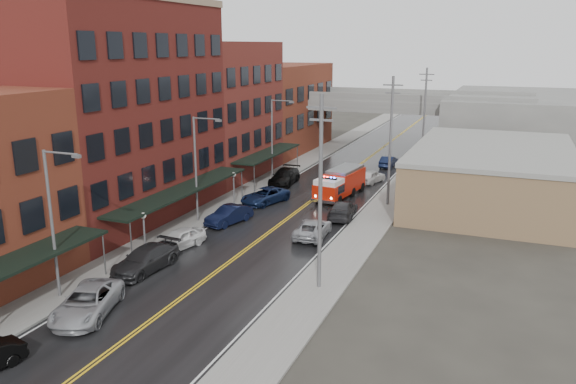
% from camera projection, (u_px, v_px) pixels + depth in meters
% --- Properties ---
extents(road, '(11.00, 160.00, 0.02)m').
position_uv_depth(road, '(297.00, 212.00, 50.92)').
color(road, black).
rests_on(road, ground).
extents(sidewalk_left, '(3.00, 160.00, 0.15)m').
position_uv_depth(sidewalk_left, '(226.00, 203.00, 53.53)').
color(sidewalk_left, slate).
rests_on(sidewalk_left, ground).
extents(sidewalk_right, '(3.00, 160.00, 0.15)m').
position_uv_depth(sidewalk_right, '(376.00, 220.00, 48.27)').
color(sidewalk_right, slate).
rests_on(sidewalk_right, ground).
extents(curb_left, '(0.30, 160.00, 0.15)m').
position_uv_depth(curb_left, '(241.00, 204.00, 52.94)').
color(curb_left, gray).
rests_on(curb_left, ground).
extents(curb_right, '(0.30, 160.00, 0.15)m').
position_uv_depth(curb_right, '(358.00, 218.00, 48.87)').
color(curb_right, gray).
rests_on(curb_right, ground).
extents(brick_building_b, '(9.00, 20.00, 18.00)m').
position_uv_depth(brick_building_b, '(120.00, 115.00, 47.14)').
color(brick_building_b, '#5C1C18').
rests_on(brick_building_b, ground).
extents(brick_building_c, '(9.00, 15.00, 15.00)m').
position_uv_depth(brick_building_c, '(221.00, 110.00, 63.23)').
color(brick_building_c, maroon).
rests_on(brick_building_c, ground).
extents(brick_building_far, '(9.00, 20.00, 12.00)m').
position_uv_depth(brick_building_far, '(280.00, 108.00, 79.31)').
color(brick_building_far, maroon).
rests_on(brick_building_far, ground).
extents(tan_building, '(14.00, 22.00, 5.00)m').
position_uv_depth(tan_building, '(491.00, 177.00, 53.49)').
color(tan_building, '#8D704C').
rests_on(tan_building, ground).
extents(right_far_block, '(18.00, 30.00, 8.00)m').
position_uv_depth(right_far_block, '(517.00, 123.00, 79.31)').
color(right_far_block, slate).
rests_on(right_far_block, ground).
extents(awning_1, '(2.60, 18.00, 3.09)m').
position_uv_depth(awning_1, '(183.00, 190.00, 46.58)').
color(awning_1, black).
rests_on(awning_1, ground).
extents(awning_2, '(2.60, 13.00, 3.09)m').
position_uv_depth(awning_2, '(268.00, 153.00, 62.28)').
color(awning_2, black).
rests_on(awning_2, ground).
extents(globe_lamp_1, '(0.44, 0.44, 3.12)m').
position_uv_depth(globe_lamp_1, '(144.00, 223.00, 40.08)').
color(globe_lamp_1, '#59595B').
rests_on(globe_lamp_1, ground).
extents(globe_lamp_2, '(0.44, 0.44, 3.12)m').
position_uv_depth(globe_lamp_2, '(234.00, 181.00, 52.64)').
color(globe_lamp_2, '#59595B').
rests_on(globe_lamp_2, ground).
extents(street_lamp_0, '(2.64, 0.22, 9.00)m').
position_uv_depth(street_lamp_0, '(54.00, 215.00, 32.22)').
color(street_lamp_0, '#59595B').
rests_on(street_lamp_0, ground).
extents(street_lamp_1, '(2.64, 0.22, 9.00)m').
position_uv_depth(street_lamp_1, '(198.00, 163.00, 46.58)').
color(street_lamp_1, '#59595B').
rests_on(street_lamp_1, ground).
extents(street_lamp_2, '(2.64, 0.22, 9.00)m').
position_uv_depth(street_lamp_2, '(274.00, 135.00, 60.93)').
color(street_lamp_2, '#59595B').
rests_on(street_lamp_2, ground).
extents(utility_pole_0, '(1.80, 0.24, 12.00)m').
position_uv_depth(utility_pole_0, '(320.00, 191.00, 33.26)').
color(utility_pole_0, '#59595B').
rests_on(utility_pole_0, ground).
extents(utility_pole_1, '(1.80, 0.24, 12.00)m').
position_uv_depth(utility_pole_1, '(391.00, 139.00, 51.21)').
color(utility_pole_1, '#59595B').
rests_on(utility_pole_1, ground).
extents(utility_pole_2, '(1.80, 0.24, 12.00)m').
position_uv_depth(utility_pole_2, '(424.00, 115.00, 69.15)').
color(utility_pole_2, '#59595B').
rests_on(utility_pole_2, ground).
extents(overpass, '(40.00, 10.00, 7.50)m').
position_uv_depth(overpass, '(379.00, 109.00, 78.11)').
color(overpass, slate).
rests_on(overpass, ground).
extents(fire_truck, '(3.80, 7.84, 2.77)m').
position_uv_depth(fire_truck, '(340.00, 183.00, 55.34)').
color(fire_truck, '#B91A08').
rests_on(fire_truck, ground).
extents(parked_car_left_2, '(4.23, 6.17, 1.57)m').
position_uv_depth(parked_car_left_2, '(87.00, 302.00, 31.27)').
color(parked_car_left_2, '#96989D').
rests_on(parked_car_left_2, ground).
extents(parked_car_left_3, '(2.65, 5.65, 1.60)m').
position_uv_depth(parked_car_left_3, '(146.00, 259.00, 37.50)').
color(parked_car_left_3, black).
rests_on(parked_car_left_3, ground).
extents(parked_car_left_4, '(2.73, 4.64, 1.48)m').
position_uv_depth(parked_car_left_4, '(180.00, 239.00, 41.61)').
color(parked_car_left_4, silver).
rests_on(parked_car_left_4, ground).
extents(parked_car_left_5, '(2.73, 4.86, 1.52)m').
position_uv_depth(parked_car_left_5, '(229.00, 215.00, 47.34)').
color(parked_car_left_5, black).
rests_on(parked_car_left_5, ground).
extents(parked_car_left_6, '(3.91, 5.77, 1.47)m').
position_uv_depth(parked_car_left_6, '(265.00, 196.00, 53.45)').
color(parked_car_left_6, '#111E41').
rests_on(parked_car_left_6, ground).
extents(parked_car_left_7, '(2.78, 5.88, 1.66)m').
position_uv_depth(parked_car_left_7, '(284.00, 177.00, 60.76)').
color(parked_car_left_7, black).
rests_on(parked_car_left_7, ground).
extents(parked_car_right_0, '(2.77, 5.20, 1.39)m').
position_uv_depth(parked_car_right_0, '(313.00, 228.00, 44.08)').
color(parked_car_right_0, '#9B9DA2').
rests_on(parked_car_right_0, ground).
extents(parked_car_right_1, '(2.63, 5.30, 1.48)m').
position_uv_depth(parked_car_right_1, '(343.00, 210.00, 48.99)').
color(parked_car_right_1, '#27272A').
rests_on(parked_car_right_1, ground).
extents(parked_car_right_2, '(2.72, 4.49, 1.43)m').
position_uv_depth(parked_car_right_2, '(371.00, 176.00, 61.42)').
color(parked_car_right_2, silver).
rests_on(parked_car_right_2, ground).
extents(parked_car_right_3, '(1.58, 4.21, 1.37)m').
position_uv_depth(parked_car_right_3, '(388.00, 161.00, 69.37)').
color(parked_car_right_3, black).
rests_on(parked_car_right_3, ground).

